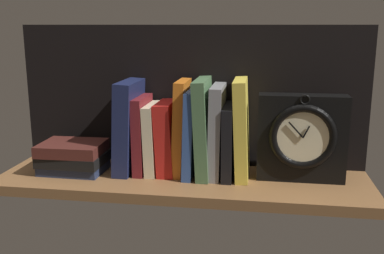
{
  "coord_description": "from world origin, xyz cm",
  "views": [
    {
      "loc": [
        18.6,
        -103.75,
        37.02
      ],
      "look_at": [
        1.83,
        3.69,
        12.05
      ],
      "focal_mm": 41.74,
      "sensor_mm": 36.0,
      "label": 1
    }
  ],
  "objects_px": {
    "book_maroon_dawkins": "(143,134)",
    "book_red_requiem": "(167,137)",
    "book_blue_modern": "(192,132)",
    "book_yellow_seinlanguage": "(241,129)",
    "book_orange_pandolfini": "(181,127)",
    "book_black_skeptic": "(229,141)",
    "book_green_romantic": "(204,127)",
    "book_gray_chess": "(217,131)",
    "book_navy_bierce": "(129,126)",
    "framed_clock": "(302,138)",
    "book_stack_side": "(73,157)",
    "book_cream_twain": "(153,138)"
  },
  "relations": [
    {
      "from": "book_maroon_dawkins",
      "to": "book_green_romantic",
      "type": "height_order",
      "value": "book_green_romantic"
    },
    {
      "from": "book_blue_modern",
      "to": "book_green_romantic",
      "type": "bearing_deg",
      "value": 0.0
    },
    {
      "from": "book_cream_twain",
      "to": "book_black_skeptic",
      "type": "xyz_separation_m",
      "value": [
        0.19,
        0.0,
        0.0
      ]
    },
    {
      "from": "book_navy_bierce",
      "to": "book_cream_twain",
      "type": "bearing_deg",
      "value": 0.0
    },
    {
      "from": "book_green_romantic",
      "to": "book_gray_chess",
      "type": "xyz_separation_m",
      "value": [
        0.03,
        0.0,
        -0.01
      ]
    },
    {
      "from": "book_cream_twain",
      "to": "book_red_requiem",
      "type": "bearing_deg",
      "value": 0.0
    },
    {
      "from": "book_red_requiem",
      "to": "book_gray_chess",
      "type": "relative_size",
      "value": 0.8
    },
    {
      "from": "book_green_romantic",
      "to": "book_black_skeptic",
      "type": "distance_m",
      "value": 0.07
    },
    {
      "from": "book_cream_twain",
      "to": "book_gray_chess",
      "type": "xyz_separation_m",
      "value": [
        0.16,
        0.0,
        0.03
      ]
    },
    {
      "from": "book_gray_chess",
      "to": "book_maroon_dawkins",
      "type": "bearing_deg",
      "value": 180.0
    },
    {
      "from": "book_maroon_dawkins",
      "to": "book_yellow_seinlanguage",
      "type": "xyz_separation_m",
      "value": [
        0.25,
        0.0,
        0.02
      ]
    },
    {
      "from": "book_red_requiem",
      "to": "book_green_romantic",
      "type": "height_order",
      "value": "book_green_romantic"
    },
    {
      "from": "book_blue_modern",
      "to": "framed_clock",
      "type": "relative_size",
      "value": 1.0
    },
    {
      "from": "book_navy_bierce",
      "to": "book_red_requiem",
      "type": "height_order",
      "value": "book_navy_bierce"
    },
    {
      "from": "framed_clock",
      "to": "book_blue_modern",
      "type": "bearing_deg",
      "value": 177.44
    },
    {
      "from": "book_maroon_dawkins",
      "to": "book_red_requiem",
      "type": "xyz_separation_m",
      "value": [
        0.06,
        0.0,
        -0.01
      ]
    },
    {
      "from": "book_green_romantic",
      "to": "book_navy_bierce",
      "type": "bearing_deg",
      "value": 180.0
    },
    {
      "from": "book_navy_bierce",
      "to": "book_green_romantic",
      "type": "relative_size",
      "value": 0.97
    },
    {
      "from": "book_black_skeptic",
      "to": "book_red_requiem",
      "type": "bearing_deg",
      "value": 180.0
    },
    {
      "from": "book_orange_pandolfini",
      "to": "book_stack_side",
      "type": "distance_m",
      "value": 0.29
    },
    {
      "from": "book_maroon_dawkins",
      "to": "framed_clock",
      "type": "height_order",
      "value": "framed_clock"
    },
    {
      "from": "book_maroon_dawkins",
      "to": "book_yellow_seinlanguage",
      "type": "bearing_deg",
      "value": 0.0
    },
    {
      "from": "book_blue_modern",
      "to": "book_yellow_seinlanguage",
      "type": "height_order",
      "value": "book_yellow_seinlanguage"
    },
    {
      "from": "book_maroon_dawkins",
      "to": "book_yellow_seinlanguage",
      "type": "relative_size",
      "value": 0.8
    },
    {
      "from": "book_navy_bierce",
      "to": "book_stack_side",
      "type": "distance_m",
      "value": 0.16
    },
    {
      "from": "book_red_requiem",
      "to": "framed_clock",
      "type": "relative_size",
      "value": 0.85
    },
    {
      "from": "book_maroon_dawkins",
      "to": "book_orange_pandolfini",
      "type": "xyz_separation_m",
      "value": [
        0.1,
        0.0,
        0.02
      ]
    },
    {
      "from": "book_blue_modern",
      "to": "framed_clock",
      "type": "distance_m",
      "value": 0.27
    },
    {
      "from": "book_yellow_seinlanguage",
      "to": "book_stack_side",
      "type": "height_order",
      "value": "book_yellow_seinlanguage"
    },
    {
      "from": "book_red_requiem",
      "to": "framed_clock",
      "type": "bearing_deg",
      "value": -2.08
    },
    {
      "from": "book_red_requiem",
      "to": "book_blue_modern",
      "type": "bearing_deg",
      "value": 0.0
    },
    {
      "from": "book_green_romantic",
      "to": "book_stack_side",
      "type": "distance_m",
      "value": 0.34
    },
    {
      "from": "book_maroon_dawkins",
      "to": "book_black_skeptic",
      "type": "distance_m",
      "value": 0.22
    },
    {
      "from": "book_cream_twain",
      "to": "book_red_requiem",
      "type": "height_order",
      "value": "book_red_requiem"
    },
    {
      "from": "book_maroon_dawkins",
      "to": "book_orange_pandolfini",
      "type": "relative_size",
      "value": 0.82
    },
    {
      "from": "book_green_romantic",
      "to": "book_gray_chess",
      "type": "distance_m",
      "value": 0.03
    },
    {
      "from": "book_maroon_dawkins",
      "to": "book_gray_chess",
      "type": "height_order",
      "value": "book_gray_chess"
    },
    {
      "from": "book_blue_modern",
      "to": "book_yellow_seinlanguage",
      "type": "bearing_deg",
      "value": 0.0
    },
    {
      "from": "book_red_requiem",
      "to": "book_orange_pandolfini",
      "type": "bearing_deg",
      "value": 0.0
    },
    {
      "from": "book_black_skeptic",
      "to": "framed_clock",
      "type": "distance_m",
      "value": 0.18
    },
    {
      "from": "book_cream_twain",
      "to": "book_navy_bierce",
      "type": "bearing_deg",
      "value": 180.0
    },
    {
      "from": "book_green_romantic",
      "to": "book_stack_side",
      "type": "bearing_deg",
      "value": -173.73
    },
    {
      "from": "book_navy_bierce",
      "to": "book_orange_pandolfini",
      "type": "relative_size",
      "value": 0.98
    },
    {
      "from": "book_blue_modern",
      "to": "book_maroon_dawkins",
      "type": "bearing_deg",
      "value": 180.0
    },
    {
      "from": "book_green_romantic",
      "to": "book_gray_chess",
      "type": "relative_size",
      "value": 1.06
    },
    {
      "from": "book_orange_pandolfini",
      "to": "book_cream_twain",
      "type": "bearing_deg",
      "value": 180.0
    },
    {
      "from": "book_green_romantic",
      "to": "book_yellow_seinlanguage",
      "type": "xyz_separation_m",
      "value": [
        0.09,
        0.0,
        0.0
      ]
    },
    {
      "from": "book_green_romantic",
      "to": "book_yellow_seinlanguage",
      "type": "bearing_deg",
      "value": 0.0
    },
    {
      "from": "framed_clock",
      "to": "book_stack_side",
      "type": "height_order",
      "value": "framed_clock"
    },
    {
      "from": "book_red_requiem",
      "to": "book_yellow_seinlanguage",
      "type": "distance_m",
      "value": 0.19
    }
  ]
}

